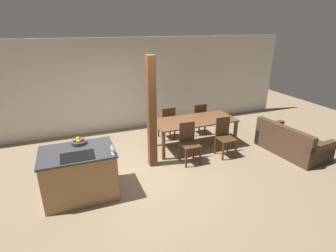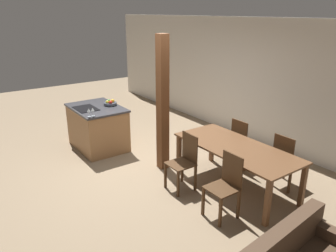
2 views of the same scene
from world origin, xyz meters
name	(u,v)px [view 1 (image 1 of 2)]	position (x,y,z in m)	size (l,w,h in m)	color
ground_plane	(146,173)	(0.00, 0.00, 0.00)	(16.00, 16.00, 0.00)	#847056
wall_back	(117,86)	(0.00, 2.83, 1.35)	(11.20, 0.08, 2.70)	silver
kitchen_island	(80,173)	(-1.33, -0.28, 0.46)	(1.31, 0.93, 0.92)	#9E7047
fruit_bowl	(79,142)	(-1.28, 0.02, 0.96)	(0.27, 0.27, 0.11)	#383D47
wine_glass_near	(113,148)	(-0.75, -0.67, 1.05)	(0.06, 0.06, 0.17)	silver
wine_glass_middle	(112,146)	(-0.75, -0.59, 1.05)	(0.06, 0.06, 0.17)	silver
dining_table	(194,123)	(1.58, 0.86, 0.66)	(2.12, 0.94, 0.75)	brown
dining_chair_near_left	(189,142)	(1.10, 0.17, 0.50)	(0.40, 0.40, 0.94)	#472D19
dining_chair_near_right	(225,136)	(2.06, 0.17, 0.50)	(0.40, 0.40, 0.94)	#472D19
dining_chair_far_left	(167,122)	(1.10, 1.56, 0.50)	(0.40, 0.40, 0.94)	#472D19
dining_chair_far_right	(198,118)	(2.06, 1.56, 0.50)	(0.40, 0.40, 0.94)	#472D19
couch	(291,143)	(3.69, -0.35, 0.26)	(1.07, 1.70, 0.77)	#473323
timber_post	(152,114)	(0.27, 0.32, 1.23)	(0.17, 0.17, 2.47)	brown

